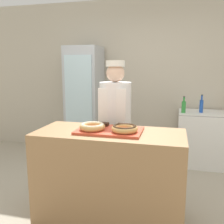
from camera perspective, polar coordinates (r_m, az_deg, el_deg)
ground_plane at (r=2.85m, az=-0.53°, el=-23.01°), size 14.00×14.00×0.00m
wall_back at (r=4.48m, az=6.43°, el=7.52°), size 8.00×0.06×2.70m
display_counter at (r=2.62m, az=-0.55°, el=-14.45°), size 1.47×0.64×0.93m
serving_tray at (r=2.46m, az=-0.57°, el=-4.26°), size 0.63×0.41×0.02m
donut_light_glaze at (r=2.45m, az=-4.51°, el=-3.25°), size 0.25×0.25×0.06m
donut_chocolate_glaze at (r=2.37m, az=2.89°, el=-3.71°), size 0.25×0.25×0.06m
brownie_back_left at (r=2.60m, az=-1.74°, el=-2.81°), size 0.08×0.08×0.03m
brownie_back_right at (r=2.56m, az=2.15°, el=-3.04°), size 0.08×0.08×0.03m
baker_person at (r=3.04m, az=0.73°, el=-3.12°), size 0.38×0.38×1.64m
beverage_fridge at (r=4.39m, az=-6.26°, el=2.25°), size 0.56×0.59×1.90m
chest_freezer at (r=4.27m, az=20.56°, el=-5.69°), size 0.86×0.58×0.86m
bottle_green at (r=3.99m, az=16.07°, el=1.24°), size 0.06×0.06×0.25m
bottle_blue at (r=4.08m, az=19.75°, el=1.38°), size 0.06×0.06×0.28m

